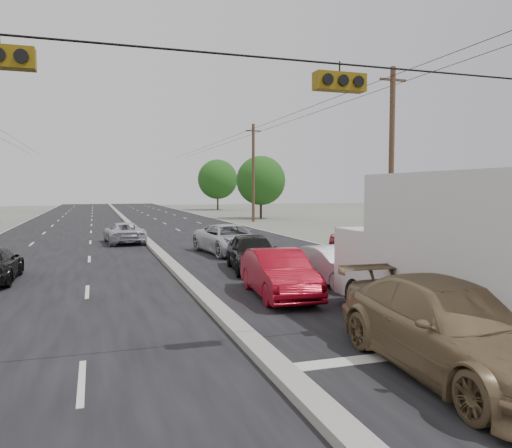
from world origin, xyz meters
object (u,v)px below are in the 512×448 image
object	(u,v)px
queue_car_b	(333,266)
queue_car_e	(352,242)
red_sedan	(279,274)
utility_pole_right_b	(391,157)
utility_pole_right_c	(253,172)
box_truck	(459,253)
tan_sedan	(454,330)
queue_car_a	(252,253)
tree_right_far	(218,179)
tree_right_mid	(261,181)
oncoming_far	(124,233)
queue_car_c	(230,240)

from	to	relation	value
queue_car_b	queue_car_e	xyz separation A→B (m)	(4.59, 6.94, -0.02)
red_sedan	queue_car_b	world-z (taller)	red_sedan
utility_pole_right_b	utility_pole_right_c	distance (m)	25.00
box_truck	utility_pole_right_b	bearing A→B (deg)	62.09
tan_sedan	queue_car_a	bearing A→B (deg)	92.67
box_truck	red_sedan	size ratio (longest dim) A/B	1.66
utility_pole_right_b	box_truck	bearing A→B (deg)	-117.87
tree_right_far	red_sedan	distance (m)	66.17
tree_right_mid	box_truck	xyz separation A→B (m)	(-10.25, -44.66, -2.43)
tan_sedan	tree_right_mid	bearing A→B (deg)	78.25
box_truck	queue_car_a	size ratio (longest dim) A/B	1.63
box_truck	oncoming_far	size ratio (longest dim) A/B	1.58
tan_sedan	oncoming_far	bearing A→B (deg)	102.88
tree_right_mid	tree_right_far	size ratio (longest dim) A/B	0.88
utility_pole_right_b	queue_car_c	bearing A→B (deg)	174.51
queue_car_c	queue_car_e	size ratio (longest dim) A/B	1.45
tree_right_far	utility_pole_right_c	bearing A→B (deg)	-96.65
tree_right_far	box_truck	bearing A→B (deg)	-99.17
tan_sedan	queue_car_c	xyz separation A→B (m)	(0.50, 17.51, -0.07)
box_truck	queue_car_b	size ratio (longest dim) A/B	1.82
tree_right_mid	tree_right_far	world-z (taller)	tree_right_far
utility_pole_right_c	queue_car_b	world-z (taller)	utility_pole_right_c
tree_right_mid	queue_car_c	size ratio (longest dim) A/B	1.31
utility_pole_right_b	box_truck	world-z (taller)	utility_pole_right_b
utility_pole_right_c	tan_sedan	world-z (taller)	utility_pole_right_c
box_truck	queue_car_c	size ratio (longest dim) A/B	1.35
utility_pole_right_b	box_truck	distance (m)	16.88
queue_car_c	utility_pole_right_b	bearing A→B (deg)	-12.36
tree_right_mid	queue_car_a	distance (m)	36.82
utility_pole_right_c	red_sedan	xyz separation A→B (m)	(-10.22, -34.59, -4.38)
utility_pole_right_c	tan_sedan	distance (m)	42.93
box_truck	tan_sedan	xyz separation A→B (m)	(-1.75, -1.99, -1.08)
tree_right_mid	tree_right_far	bearing A→B (deg)	87.71
tan_sedan	queue_car_a	world-z (taller)	tan_sedan
queue_car_c	tan_sedan	bearing A→B (deg)	-98.50
queue_car_a	red_sedan	bearing A→B (deg)	-90.73
utility_pole_right_c	oncoming_far	bearing A→B (deg)	-128.92
utility_pole_right_b	queue_car_a	world-z (taller)	utility_pole_right_b
tree_right_far	tan_sedan	size ratio (longest dim) A/B	1.43
tree_right_mid	queue_car_e	xyz separation A→B (m)	(-5.61, -31.38, -3.70)
queue_car_a	utility_pole_right_b	bearing A→B (deg)	33.53
tan_sedan	queue_car_a	size ratio (longest dim) A/B	1.27
queue_car_b	queue_car_e	size ratio (longest dim) A/B	1.07
red_sedan	queue_car_b	size ratio (longest dim) A/B	1.10
tree_right_mid	queue_car_a	world-z (taller)	tree_right_mid
utility_pole_right_c	tree_right_far	xyz separation A→B (m)	(3.50, 30.00, -0.15)
queue_car_e	oncoming_far	bearing A→B (deg)	147.54
utility_pole_right_c	queue_car_e	world-z (taller)	utility_pole_right_c
red_sedan	queue_car_a	size ratio (longest dim) A/B	0.99
queue_car_b	oncoming_far	size ratio (longest dim) A/B	0.86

